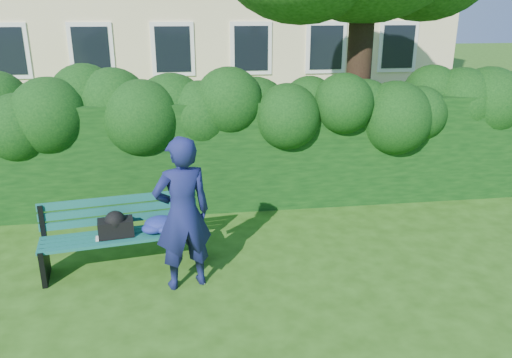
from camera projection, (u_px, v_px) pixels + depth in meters
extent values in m
plane|color=#284F12|center=(262.00, 261.00, 6.63)|extent=(80.00, 80.00, 0.00)
cube|color=white|center=(6.00, 51.00, 14.51)|extent=(1.30, 0.08, 1.60)
cube|color=black|center=(6.00, 51.00, 14.47)|extent=(1.05, 0.04, 1.35)
cube|color=white|center=(91.00, 50.00, 14.83)|extent=(1.30, 0.08, 1.60)
cube|color=black|center=(91.00, 50.00, 14.80)|extent=(1.05, 0.04, 1.35)
cube|color=white|center=(173.00, 49.00, 15.16)|extent=(1.30, 0.08, 1.60)
cube|color=black|center=(173.00, 49.00, 15.12)|extent=(1.05, 0.04, 1.35)
cube|color=white|center=(251.00, 48.00, 15.48)|extent=(1.30, 0.08, 1.60)
cube|color=black|center=(251.00, 48.00, 15.45)|extent=(1.05, 0.04, 1.35)
cube|color=white|center=(326.00, 48.00, 15.81)|extent=(1.30, 0.08, 1.60)
cube|color=black|center=(326.00, 48.00, 15.77)|extent=(1.05, 0.04, 1.35)
cube|color=white|center=(398.00, 47.00, 16.13)|extent=(1.30, 0.08, 1.60)
cube|color=black|center=(398.00, 47.00, 16.10)|extent=(1.05, 0.04, 1.35)
cube|color=black|center=(242.00, 151.00, 8.40)|extent=(10.00, 1.00, 1.80)
cylinder|color=black|center=(360.00, 55.00, 9.11)|extent=(0.45, 0.45, 4.76)
cube|color=#105446|center=(123.00, 242.00, 6.15)|extent=(1.98, 0.39, 0.04)
cube|color=#105446|center=(123.00, 238.00, 6.26)|extent=(1.98, 0.39, 0.04)
cube|color=#105446|center=(122.00, 234.00, 6.37)|extent=(1.98, 0.39, 0.04)
cube|color=#105446|center=(122.00, 230.00, 6.47)|extent=(1.98, 0.39, 0.04)
cube|color=#105446|center=(121.00, 219.00, 6.50)|extent=(1.98, 0.32, 0.10)
cube|color=#105446|center=(120.00, 209.00, 6.47)|extent=(1.98, 0.32, 0.10)
cube|color=#105446|center=(119.00, 200.00, 6.44)|extent=(1.98, 0.32, 0.10)
cube|color=black|center=(45.00, 263.00, 6.13)|extent=(0.13, 0.50, 0.44)
cube|color=black|center=(42.00, 222.00, 6.23)|extent=(0.07, 0.07, 0.45)
cube|color=black|center=(42.00, 248.00, 6.01)|extent=(0.12, 0.42, 0.05)
cube|color=black|center=(197.00, 243.00, 6.64)|extent=(0.13, 0.50, 0.44)
cube|color=black|center=(192.00, 206.00, 6.74)|extent=(0.07, 0.07, 0.45)
cube|color=black|center=(197.00, 230.00, 6.52)|extent=(0.12, 0.42, 0.05)
cube|color=white|center=(103.00, 238.00, 6.19)|extent=(0.20, 0.15, 0.02)
cube|color=black|center=(116.00, 228.00, 6.25)|extent=(0.46, 0.30, 0.22)
imported|color=#161B50|center=(183.00, 214.00, 5.77)|extent=(0.77, 0.61, 1.86)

